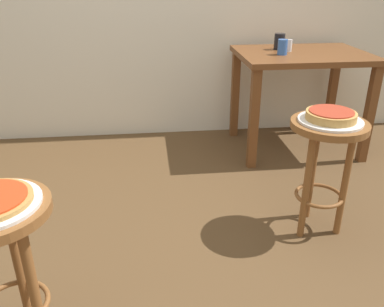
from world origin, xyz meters
The scene contains 8 objects.
ground_plane centered at (0.00, 0.00, 0.00)m, with size 6.00×6.00×0.00m, color brown.
stool_middle centered at (0.70, 0.07, 0.47)m, with size 0.38×0.38×0.63m.
serving_plate_middle centered at (0.70, 0.07, 0.63)m, with size 0.32×0.32×0.01m, color silver.
pizza_middle centered at (0.70, 0.07, 0.66)m, with size 0.24×0.24×0.05m.
dining_table centered at (0.96, 1.17, 0.63)m, with size 0.94×0.72×0.76m.
cup_near_edge centered at (0.78, 1.10, 0.81)m, with size 0.07×0.07×0.11m, color #3360B2.
cup_far_edge centered at (0.82, 1.30, 0.81)m, with size 0.08×0.08×0.12m, color black.
condiment_shaker centered at (0.87, 1.20, 0.80)m, with size 0.04×0.04×0.09m, color white.
Camera 1 is at (-0.18, -1.70, 1.32)m, focal length 37.65 mm.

